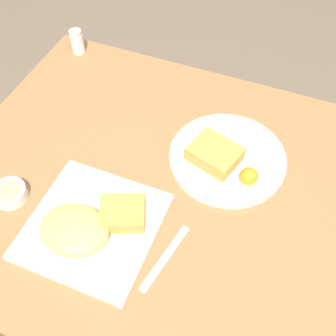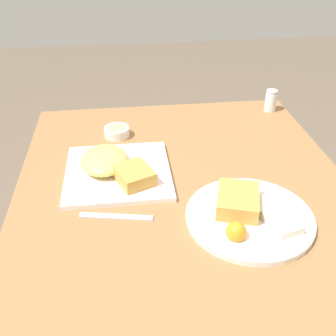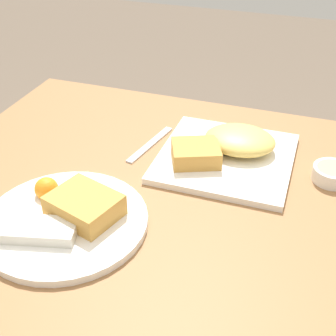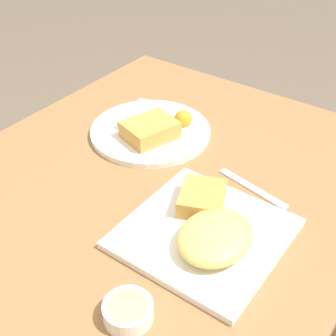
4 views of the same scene
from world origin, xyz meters
name	(u,v)px [view 2 (image 2 of 4)]	position (x,y,z in m)	size (l,w,h in m)	color
dining_table	(184,215)	(0.00, 0.00, 0.67)	(1.01, 0.86, 0.76)	olive
plate_square_near	(115,168)	(-0.08, -0.18, 0.78)	(0.27, 0.27, 0.06)	white
plate_oval_far	(248,214)	(0.14, 0.12, 0.78)	(0.29, 0.29, 0.05)	white
sauce_ramekin	(117,132)	(-0.29, -0.17, 0.78)	(0.08, 0.08, 0.03)	white
salt_shaker	(271,102)	(-0.42, 0.37, 0.79)	(0.04, 0.04, 0.07)	white
butter_knife	(116,217)	(0.10, -0.18, 0.76)	(0.05, 0.17, 0.00)	silver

